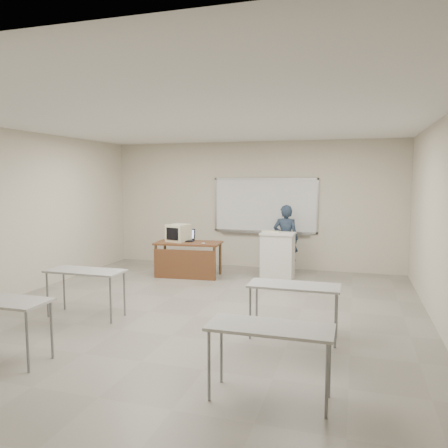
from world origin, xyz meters
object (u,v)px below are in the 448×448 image
(whiteboard, at_px, (265,206))
(crt_monitor, at_px, (179,233))
(mouse, at_px, (203,243))
(keyboard, at_px, (272,231))
(laptop, at_px, (187,238))
(presenter, at_px, (286,239))
(instructor_desk, at_px, (187,252))
(podium, at_px, (278,256))

(whiteboard, xyz_separation_m, crt_monitor, (-1.67, -1.30, -0.54))
(mouse, xyz_separation_m, keyboard, (1.35, 0.56, 0.24))
(whiteboard, height_order, crt_monitor, whiteboard)
(whiteboard, bearing_deg, laptop, -141.39)
(presenter, bearing_deg, laptop, 19.41)
(presenter, bearing_deg, crt_monitor, 20.27)
(laptop, relative_size, presenter, 0.22)
(instructor_desk, bearing_deg, laptop, 105.30)
(mouse, bearing_deg, whiteboard, 51.64)
(laptop, height_order, presenter, presenter)
(presenter, bearing_deg, mouse, 34.85)
(whiteboard, xyz_separation_m, podium, (0.50, -1.09, -0.98))
(mouse, distance_m, presenter, 1.93)
(podium, relative_size, crt_monitor, 2.14)
(instructor_desk, distance_m, laptop, 0.39)
(podium, height_order, presenter, presenter)
(keyboard, bearing_deg, whiteboard, 124.68)
(whiteboard, relative_size, laptop, 7.14)
(whiteboard, distance_m, crt_monitor, 2.19)
(whiteboard, height_order, instructor_desk, whiteboard)
(crt_monitor, xyz_separation_m, laptop, (0.15, 0.09, -0.13))
(whiteboard, bearing_deg, podium, -65.31)
(whiteboard, bearing_deg, crt_monitor, -141.94)
(podium, distance_m, keyboard, 0.53)
(crt_monitor, bearing_deg, whiteboard, 52.45)
(podium, xyz_separation_m, laptop, (-2.02, -0.12, 0.31))
(crt_monitor, height_order, laptop, crt_monitor)
(crt_monitor, xyz_separation_m, presenter, (2.23, 0.86, -0.16))
(instructor_desk, bearing_deg, whiteboard, 41.11)
(podium, relative_size, laptop, 2.85)
(podium, bearing_deg, presenter, 85.08)
(mouse, height_order, keyboard, keyboard)
(instructor_desk, bearing_deg, crt_monitor, 139.95)
(whiteboard, bearing_deg, instructor_desk, -133.76)
(keyboard, bearing_deg, laptop, -158.26)
(whiteboard, distance_m, instructor_desk, 2.25)
(podium, distance_m, crt_monitor, 2.22)
(mouse, relative_size, keyboard, 0.21)
(instructor_desk, relative_size, presenter, 0.91)
(mouse, bearing_deg, instructor_desk, 162.16)
(presenter, bearing_deg, whiteboard, -38.74)
(laptop, relative_size, mouse, 3.83)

